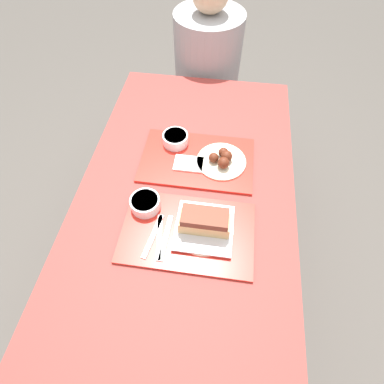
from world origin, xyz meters
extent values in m
plane|color=#4C4742|center=(0.00, 0.00, 0.00)|extent=(12.00, 12.00, 0.00)
cube|color=maroon|center=(0.00, 0.00, 0.72)|extent=(0.82, 1.52, 0.04)
cylinder|color=maroon|center=(-0.35, 0.68, 0.35)|extent=(0.07, 0.07, 0.70)
cylinder|color=maroon|center=(0.35, 0.68, 0.35)|extent=(0.07, 0.07, 0.70)
cube|color=maroon|center=(0.00, 0.98, 0.41)|extent=(0.78, 0.28, 0.04)
cylinder|color=maroon|center=(-0.33, 0.98, 0.19)|extent=(0.06, 0.06, 0.39)
cylinder|color=maroon|center=(0.33, 0.98, 0.19)|extent=(0.06, 0.06, 0.39)
cube|color=red|center=(0.03, -0.14, 0.74)|extent=(0.45, 0.29, 0.01)
cube|color=red|center=(0.02, 0.19, 0.74)|extent=(0.45, 0.29, 0.01)
cylinder|color=silver|center=(-0.13, -0.06, 0.77)|extent=(0.11, 0.11, 0.05)
cylinder|color=beige|center=(-0.13, -0.06, 0.79)|extent=(0.09, 0.09, 0.01)
cylinder|color=beige|center=(0.09, -0.12, 0.75)|extent=(0.20, 0.20, 0.01)
cube|color=silver|center=(0.09, -0.12, 0.76)|extent=(0.20, 0.20, 0.01)
cube|color=#DBB275|center=(0.09, -0.12, 0.79)|extent=(0.17, 0.07, 0.05)
cube|color=brown|center=(0.09, -0.12, 0.83)|extent=(0.15, 0.07, 0.03)
cube|color=white|center=(-0.06, -0.17, 0.75)|extent=(0.04, 0.17, 0.00)
cube|color=white|center=(-0.04, -0.17, 0.75)|extent=(0.02, 0.17, 0.00)
cube|color=white|center=(-0.08, -0.17, 0.75)|extent=(0.04, 0.17, 0.00)
cube|color=teal|center=(0.01, -0.07, 0.75)|extent=(0.04, 0.03, 0.01)
cylinder|color=silver|center=(-0.08, 0.27, 0.77)|extent=(0.11, 0.11, 0.05)
cylinder|color=beige|center=(-0.08, 0.27, 0.79)|extent=(0.09, 0.09, 0.01)
cylinder|color=beige|center=(0.12, 0.19, 0.75)|extent=(0.20, 0.20, 0.01)
sphere|color=#562314|center=(0.14, 0.19, 0.78)|extent=(0.05, 0.05, 0.05)
sphere|color=#562314|center=(0.13, 0.22, 0.78)|extent=(0.04, 0.04, 0.04)
sphere|color=#562314|center=(0.09, 0.18, 0.78)|extent=(0.04, 0.04, 0.04)
sphere|color=#562314|center=(0.13, 0.16, 0.78)|extent=(0.05, 0.05, 0.05)
cube|color=white|center=(-0.01, 0.16, 0.75)|extent=(0.12, 0.08, 0.01)
cylinder|color=#9E9EA3|center=(-0.02, 0.98, 0.69)|extent=(0.37, 0.37, 0.53)
camera|label=1|loc=(0.12, -0.61, 1.66)|focal=28.00mm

